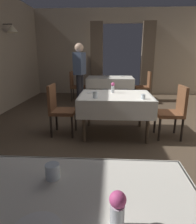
# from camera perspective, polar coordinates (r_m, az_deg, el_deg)

# --- Properties ---
(ground) EXTENTS (10.08, 10.08, 0.00)m
(ground) POSITION_cam_1_polar(r_m,az_deg,el_deg) (3.85, 9.42, -6.43)
(ground) COLOR #4C3D2D
(wall_back) EXTENTS (6.40, 0.27, 3.00)m
(wall_back) POSITION_cam_1_polar(r_m,az_deg,el_deg) (7.73, 6.78, 16.34)
(wall_back) COLOR gray
(wall_back) RESTS_ON ground
(dining_table_near) EXTENTS (1.54, 0.93, 0.75)m
(dining_table_near) POSITION_cam_1_polar(r_m,az_deg,el_deg) (1.17, -13.11, -27.46)
(dining_table_near) COLOR #4C3D2D
(dining_table_near) RESTS_ON ground
(dining_table_mid) EXTENTS (1.30, 1.06, 0.75)m
(dining_table_mid) POSITION_cam_1_polar(r_m,az_deg,el_deg) (3.70, 4.91, 3.39)
(dining_table_mid) COLOR #4C3D2D
(dining_table_mid) RESTS_ON ground
(dining_table_far) EXTENTS (1.46, 1.01, 0.75)m
(dining_table_far) POSITION_cam_1_polar(r_m,az_deg,el_deg) (6.54, 3.42, 8.96)
(dining_table_far) COLOR #4C3D2D
(dining_table_far) RESTS_ON ground
(chair_mid_left) EXTENTS (0.44, 0.44, 0.93)m
(chair_mid_left) POSITION_cam_1_polar(r_m,az_deg,el_deg) (3.78, -11.00, 1.30)
(chair_mid_left) COLOR black
(chair_mid_left) RESTS_ON ground
(chair_mid_right) EXTENTS (0.44, 0.44, 0.93)m
(chair_mid_right) POSITION_cam_1_polar(r_m,az_deg,el_deg) (3.80, 20.65, 0.66)
(chair_mid_right) COLOR black
(chair_mid_right) RESTS_ON ground
(chair_far_left) EXTENTS (0.44, 0.44, 0.93)m
(chair_far_left) POSITION_cam_1_polar(r_m,az_deg,el_deg) (6.61, -6.38, 7.72)
(chair_far_left) COLOR black
(chair_far_left) RESTS_ON ground
(chair_far_right) EXTENTS (0.45, 0.44, 0.93)m
(chair_far_right) POSITION_cam_1_polar(r_m,az_deg,el_deg) (6.65, 13.11, 7.46)
(chair_far_right) COLOR black
(chair_far_right) RESTS_ON ground
(flower_vase_near) EXTENTS (0.07, 0.07, 0.18)m
(flower_vase_near) POSITION_cam_1_polar(r_m,az_deg,el_deg) (0.92, 5.51, -25.62)
(flower_vase_near) COLOR silver
(flower_vase_near) RESTS_ON dining_table_near
(glass_near_c) EXTENTS (0.08, 0.08, 0.09)m
(glass_near_c) POSITION_cam_1_polar(r_m,az_deg,el_deg) (1.26, -12.68, -15.99)
(glass_near_c) COLOR silver
(glass_near_c) RESTS_ON dining_table_near
(flower_vase_mid) EXTENTS (0.07, 0.07, 0.20)m
(flower_vase_mid) POSITION_cam_1_polar(r_m,az_deg,el_deg) (3.82, 4.20, 6.97)
(flower_vase_mid) COLOR silver
(flower_vase_mid) RESTS_ON dining_table_mid
(glass_mid_b) EXTENTS (0.07, 0.07, 0.08)m
(glass_mid_b) POSITION_cam_1_polar(r_m,az_deg,el_deg) (3.37, 12.61, 4.24)
(glass_mid_b) COLOR silver
(glass_mid_b) RESTS_ON dining_table_mid
(glass_mid_c) EXTENTS (0.08, 0.08, 0.10)m
(glass_mid_c) POSITION_cam_1_polar(r_m,az_deg,el_deg) (3.36, -0.81, 4.80)
(glass_mid_c) COLOR silver
(glass_mid_c) RESTS_ON dining_table_mid
(plate_mid_d) EXTENTS (0.23, 0.23, 0.01)m
(plate_mid_d) POSITION_cam_1_polar(r_m,az_deg,el_deg) (3.84, -1.49, 5.51)
(plate_mid_d) COLOR white
(plate_mid_d) RESTS_ON dining_table_mid
(plate_far_a) EXTENTS (0.24, 0.24, 0.01)m
(plate_far_a) POSITION_cam_1_polar(r_m,az_deg,el_deg) (6.39, 2.63, 9.70)
(plate_far_a) COLOR white
(plate_far_a) RESTS_ON dining_table_far
(plate_far_b) EXTENTS (0.21, 0.21, 0.01)m
(plate_far_b) POSITION_cam_1_polar(r_m,az_deg,el_deg) (6.85, 6.56, 10.04)
(plate_far_b) COLOR white
(plate_far_b) RESTS_ON dining_table_far
(person_waiter_by_doorway) EXTENTS (0.30, 0.40, 1.72)m
(person_waiter_by_doorway) POSITION_cam_1_polar(r_m,az_deg,el_deg) (5.31, -5.18, 11.28)
(person_waiter_by_doorway) COLOR black
(person_waiter_by_doorway) RESTS_ON ground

